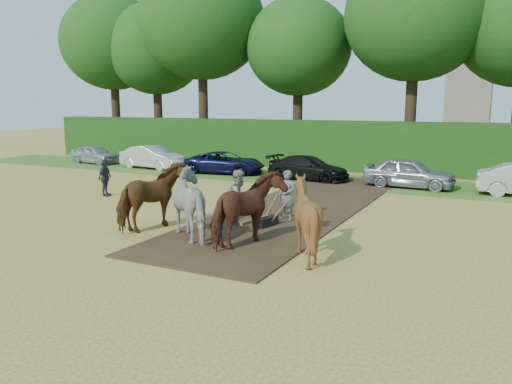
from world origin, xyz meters
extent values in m
plane|color=gold|center=(0.00, 0.00, 0.00)|extent=(120.00, 120.00, 0.00)
cube|color=#472D1C|center=(1.50, 7.00, 0.03)|extent=(4.50, 17.00, 0.05)
cube|color=#38601E|center=(0.00, 14.00, 0.01)|extent=(50.00, 5.00, 0.03)
cube|color=#14380F|center=(0.00, 18.50, 1.50)|extent=(46.00, 1.60, 3.00)
imported|color=#B1A28B|center=(0.86, 3.04, 0.95)|extent=(0.75, 0.94, 1.90)
imported|color=#272934|center=(-7.11, 5.30, 0.82)|extent=(0.61, 1.03, 1.64)
imported|color=brown|center=(-1.46, 1.51, 1.06)|extent=(1.58, 2.67, 2.12)
imported|color=beige|center=(0.35, 1.32, 1.06)|extent=(2.40, 2.15, 2.12)
imported|color=brown|center=(2.16, 1.14, 1.06)|extent=(1.58, 2.67, 2.12)
imported|color=brown|center=(3.97, 0.95, 1.06)|extent=(2.04, 2.21, 2.12)
cube|color=black|center=(1.66, 3.38, 0.18)|extent=(0.51, 0.96, 0.35)
cube|color=brown|center=(1.55, 2.79, 0.35)|extent=(0.36, 1.40, 0.10)
cylinder|color=brown|center=(1.55, 3.97, 0.55)|extent=(0.11, 1.03, 0.74)
cylinder|color=brown|center=(1.98, 3.89, 0.55)|extent=(0.38, 0.99, 0.74)
imported|color=gray|center=(1.88, 4.57, 0.88)|extent=(0.71, 0.53, 1.77)
imported|color=#B4B8BC|center=(-16.38, 14.17, 0.64)|extent=(3.93, 1.98, 1.28)
imported|color=silver|center=(-11.18, 13.76, 0.72)|extent=(4.50, 1.94, 1.44)
imported|color=#111238|center=(-5.98, 13.84, 0.64)|extent=(4.86, 2.73, 1.28)
imported|color=black|center=(-0.78, 13.70, 0.65)|extent=(4.61, 2.25, 1.29)
imported|color=#9FA0A7|center=(4.45, 13.53, 0.73)|extent=(4.37, 1.94, 1.46)
cylinder|color=#382616|center=(-21.00, 21.50, 2.93)|extent=(0.70, 0.70, 5.85)
ellipsoid|color=#163F11|center=(-21.00, 21.50, 9.00)|extent=(8.40, 8.40, 7.73)
cylinder|color=#382616|center=(-17.00, 22.00, 2.70)|extent=(0.70, 0.70, 5.40)
ellipsoid|color=#163F11|center=(-17.00, 22.00, 8.32)|extent=(7.80, 7.80, 7.18)
cylinder|color=#382616|center=(-12.00, 21.00, 3.26)|extent=(0.70, 0.70, 6.53)
ellipsoid|color=#163F11|center=(-12.00, 21.00, 9.97)|extent=(9.20, 9.20, 8.46)
cylinder|color=#382616|center=(-5.00, 22.50, 2.59)|extent=(0.70, 0.70, 5.17)
ellipsoid|color=#163F11|center=(-5.00, 22.50, 7.95)|extent=(7.40, 7.40, 6.81)
cylinder|color=#382616|center=(3.00, 21.50, 3.04)|extent=(0.70, 0.70, 6.08)
ellipsoid|color=#163F11|center=(3.00, 21.50, 9.30)|extent=(8.60, 8.60, 7.91)
cube|color=slate|center=(4.00, 55.00, 4.50)|extent=(5.00, 5.00, 9.00)
camera|label=1|loc=(8.55, -11.05, 4.01)|focal=35.00mm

